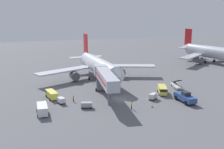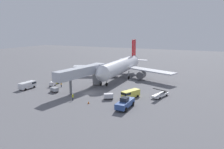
% 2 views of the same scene
% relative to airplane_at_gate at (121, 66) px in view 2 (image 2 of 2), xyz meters
% --- Properties ---
extents(ground_plane, '(300.00, 300.00, 0.00)m').
position_rel_airplane_at_gate_xyz_m(ground_plane, '(-0.59, -21.52, -4.60)').
color(ground_plane, slate).
extents(airplane_at_gate, '(40.71, 37.84, 13.79)m').
position_rel_airplane_at_gate_xyz_m(airplane_at_gate, '(0.00, 0.00, 0.00)').
color(airplane_at_gate, silver).
rests_on(airplane_at_gate, ground).
extents(jet_bridge, '(6.02, 19.97, 7.18)m').
position_rel_airplane_at_gate_xyz_m(jet_bridge, '(-3.96, -19.33, 0.79)').
color(jet_bridge, '#B2B7C1').
rests_on(jet_bridge, ground).
extents(pushback_tug, '(2.66, 6.92, 2.72)m').
position_rel_airplane_at_gate_xyz_m(pushback_tug, '(13.45, -29.11, -3.34)').
color(pushback_tug, '#2D4C8E').
rests_on(pushback_tug, ground).
extents(belt_loader_truck, '(3.56, 6.52, 3.05)m').
position_rel_airplane_at_gate_xyz_m(belt_loader_truck, '(18.77, -16.81, -3.84)').
color(belt_loader_truck, white).
rests_on(belt_loader_truck, ground).
extents(service_van_rear_left, '(2.77, 5.68, 1.94)m').
position_rel_airplane_at_gate_xyz_m(service_van_rear_left, '(-17.01, -15.04, -3.47)').
color(service_van_rear_left, '#E5DB4C').
rests_on(service_van_rear_left, ground).
extents(service_van_outer_left, '(3.94, 5.84, 2.08)m').
position_rel_airplane_at_gate_xyz_m(service_van_outer_left, '(11.71, -21.10, -3.40)').
color(service_van_outer_left, '#E5DB4C').
rests_on(service_van_outer_left, ground).
extents(service_van_outer_right, '(2.56, 5.51, 2.11)m').
position_rel_airplane_at_gate_xyz_m(service_van_outer_right, '(-20.41, -25.75, -3.39)').
color(service_van_outer_right, silver).
rests_on(service_van_outer_right, ground).
extents(baggage_cart_rear_right, '(1.80, 2.38, 1.51)m').
position_rel_airplane_at_gate_xyz_m(baggage_cart_rear_right, '(-15.38, -20.20, -3.76)').
color(baggage_cart_rear_right, '#38383D').
rests_on(baggage_cart_rear_right, ground).
extents(baggage_cart_far_center, '(2.66, 2.38, 1.56)m').
position_rel_airplane_at_gate_xyz_m(baggage_cart_far_center, '(6.98, -24.71, -3.73)').
color(baggage_cart_far_center, '#38383D').
rests_on(baggage_cart_far_center, ground).
extents(baggage_cart_far_left, '(2.80, 2.03, 1.39)m').
position_rel_airplane_at_gate_xyz_m(baggage_cart_far_left, '(-10.42, -25.35, -3.82)').
color(baggage_cart_far_left, '#38383D').
rests_on(baggage_cart_far_left, ground).
extents(ground_crew_worker_foreground, '(0.38, 0.38, 1.73)m').
position_rel_airplane_at_gate_xyz_m(ground_crew_worker_foreground, '(-12.29, -19.71, -3.68)').
color(ground_crew_worker_foreground, '#1E2333').
rests_on(ground_crew_worker_foreground, ground).
extents(ground_crew_worker_midground, '(0.45, 0.45, 1.74)m').
position_rel_airplane_at_gate_xyz_m(ground_crew_worker_midground, '(-0.96, -29.49, -3.67)').
color(ground_crew_worker_midground, '#1E2333').
rests_on(ground_crew_worker_midground, ground).
extents(safety_cone_alpha, '(0.44, 0.44, 0.67)m').
position_rel_airplane_at_gate_xyz_m(safety_cone_alpha, '(4.06, -29.96, -4.27)').
color(safety_cone_alpha, black).
rests_on(safety_cone_alpha, ground).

